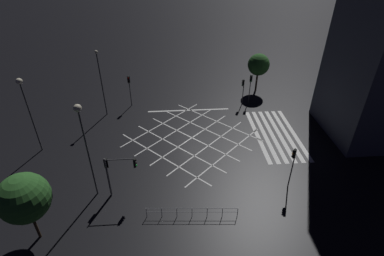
% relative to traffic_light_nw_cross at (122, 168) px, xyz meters
% --- Properties ---
extents(ground_plane, '(200.00, 200.00, 0.00)m').
position_rel_traffic_light_nw_cross_xyz_m(ground_plane, '(8.87, -6.76, -3.22)').
color(ground_plane, black).
extents(road_markings, '(16.68, 21.00, 0.01)m').
position_rel_traffic_light_nw_cross_xyz_m(road_markings, '(9.27, -12.84, -3.22)').
color(road_markings, silver).
rests_on(road_markings, ground_plane).
extents(traffic_light_nw_cross, '(0.36, 2.77, 4.37)m').
position_rel_traffic_light_nw_cross_xyz_m(traffic_light_nw_cross, '(0.00, 0.00, 0.00)').
color(traffic_light_nw_cross, '#424244').
rests_on(traffic_light_nw_cross, ground_plane).
extents(traffic_light_sw_cross, '(0.36, 0.39, 4.43)m').
position_rel_traffic_light_nw_cross_xyz_m(traffic_light_sw_cross, '(0.05, -15.27, -0.07)').
color(traffic_light_sw_cross, '#424244').
rests_on(traffic_light_sw_cross, ground_plane).
extents(traffic_light_se_main, '(0.39, 0.36, 4.21)m').
position_rel_traffic_light_nw_cross_xyz_m(traffic_light_se_main, '(17.18, -15.53, -0.22)').
color(traffic_light_se_main, '#424244').
rests_on(traffic_light_se_main, ground_plane).
extents(traffic_light_se_cross, '(0.36, 0.39, 3.80)m').
position_rel_traffic_light_nw_cross_xyz_m(traffic_light_se_cross, '(16.74, -14.39, -0.50)').
color(traffic_light_se_cross, '#424244').
rests_on(traffic_light_se_cross, ground_plane).
extents(traffic_light_nw_main, '(0.39, 0.36, 4.13)m').
position_rel_traffic_light_nw_cross_xyz_m(traffic_light_nw_main, '(0.33, 1.38, -0.28)').
color(traffic_light_nw_main, '#424244').
rests_on(traffic_light_nw_main, ground_plane).
extents(traffic_light_ne_main, '(0.39, 0.36, 4.47)m').
position_rel_traffic_light_nw_cross_xyz_m(traffic_light_ne_main, '(17.43, 1.16, -0.04)').
color(traffic_light_ne_main, '#424244').
rests_on(traffic_light_ne_main, ground_plane).
extents(street_lamp_east, '(0.62, 0.62, 8.65)m').
position_rel_traffic_light_nw_cross_xyz_m(street_lamp_east, '(7.74, 10.22, 3.41)').
color(street_lamp_east, '#424244').
rests_on(street_lamp_east, ground_plane).
extents(street_lamp_west, '(0.64, 0.64, 9.42)m').
position_rel_traffic_light_nw_cross_xyz_m(street_lamp_west, '(0.41, 2.71, 4.02)').
color(street_lamp_west, '#424244').
rests_on(street_lamp_west, ground_plane).
extents(street_lamp_far, '(0.41, 0.41, 8.79)m').
position_rel_traffic_light_nw_cross_xyz_m(street_lamp_far, '(15.27, 4.25, 2.27)').
color(street_lamp_far, '#424244').
rests_on(street_lamp_far, ground_plane).
extents(street_tree_near, '(3.77, 3.77, 6.22)m').
position_rel_traffic_light_nw_cross_xyz_m(street_tree_near, '(-4.11, 6.37, 1.10)').
color(street_tree_near, '#38281C').
rests_on(street_tree_near, ground_plane).
extents(street_tree_far, '(3.20, 3.20, 5.83)m').
position_rel_traffic_light_nw_cross_xyz_m(street_tree_far, '(20.96, -17.52, 0.98)').
color(street_tree_far, '#38281C').
rests_on(street_tree_far, ground_plane).
extents(pedestrian_railing, '(0.62, 7.76, 1.05)m').
position_rel_traffic_light_nw_cross_xyz_m(pedestrian_railing, '(-2.99, -5.88, -2.56)').
color(pedestrian_railing, gray).
rests_on(pedestrian_railing, ground_plane).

